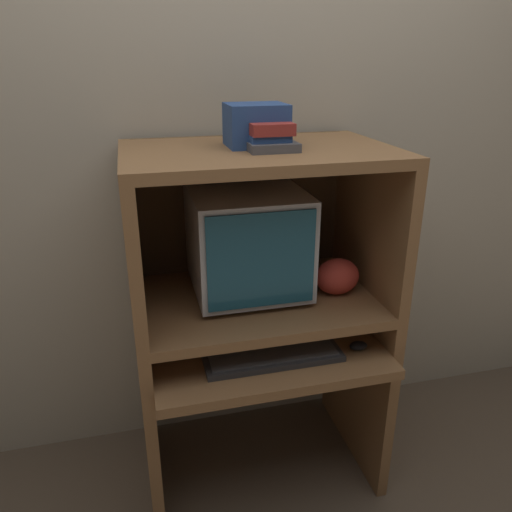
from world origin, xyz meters
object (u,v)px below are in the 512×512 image
(storage_box, at_px, (255,125))
(mouse, at_px, (358,346))
(book_stack, at_px, (271,138))
(crt_monitor, at_px, (247,241))
(snack_bag, at_px, (337,276))
(keyboard, at_px, (274,356))

(storage_box, bearing_deg, mouse, -38.70)
(book_stack, bearing_deg, mouse, -28.28)
(crt_monitor, xyz_separation_m, mouse, (0.34, -0.27, -0.33))
(mouse, distance_m, snack_bag, 0.26)
(book_stack, bearing_deg, keyboard, -97.75)
(crt_monitor, relative_size, book_stack, 2.69)
(snack_bag, height_order, book_stack, book_stack)
(mouse, height_order, storage_box, storage_box)
(keyboard, bearing_deg, snack_bag, 28.10)
(crt_monitor, bearing_deg, mouse, -38.35)
(crt_monitor, xyz_separation_m, keyboard, (0.03, -0.25, -0.33))
(mouse, relative_size, storage_box, 0.33)
(keyboard, height_order, snack_bag, snack_bag)
(crt_monitor, relative_size, keyboard, 0.89)
(book_stack, relative_size, storage_box, 0.81)
(keyboard, relative_size, storage_box, 2.44)
(book_stack, height_order, storage_box, storage_box)
(keyboard, bearing_deg, storage_box, 91.70)
(keyboard, bearing_deg, book_stack, 82.25)
(mouse, bearing_deg, crt_monitor, 141.65)
(snack_bag, bearing_deg, book_stack, -177.97)
(snack_bag, xyz_separation_m, storage_box, (-0.29, 0.09, 0.54))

